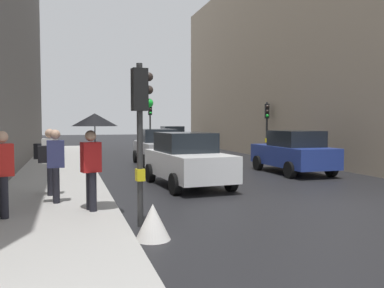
{
  "coord_description": "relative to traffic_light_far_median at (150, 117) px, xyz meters",
  "views": [
    {
      "loc": [
        -6.17,
        -8.47,
        2.11
      ],
      "look_at": [
        -0.5,
        10.01,
        1.06
      ],
      "focal_mm": 37.8,
      "sensor_mm": 36.0,
      "label": 1
    }
  ],
  "objects": [
    {
      "name": "car_white_compact",
      "position": [
        -2.14,
        -17.09,
        -1.58
      ],
      "size": [
        2.26,
        4.32,
        1.76
      ],
      "color": "silver",
      "rests_on": "ground"
    },
    {
      "name": "car_silver_hatchback",
      "position": [
        -1.62,
        -10.22,
        -1.58
      ],
      "size": [
        2.03,
        4.21,
        1.76
      ],
      "color": "#BCBCC1",
      "rests_on": "ground"
    },
    {
      "name": "building_facade_right",
      "position": [
        11.41,
        -6.79,
        3.56
      ],
      "size": [
        12.0,
        28.24,
        12.05
      ],
      "primitive_type": "cube",
      "color": "gray",
      "rests_on": "ground"
    },
    {
      "name": "traffic_light_mid_street",
      "position": [
        5.1,
        -8.76,
        -0.22
      ],
      "size": [
        0.33,
        0.45,
        3.25
      ],
      "color": "#2D2D2D",
      "rests_on": "ground"
    },
    {
      "name": "car_dark_suv",
      "position": [
        2.33,
        2.7,
        -1.58
      ],
      "size": [
        2.12,
        4.25,
        1.76
      ],
      "color": "black",
      "rests_on": "ground"
    },
    {
      "name": "traffic_light_far_median",
      "position": [
        0.0,
        0.0,
        0.0
      ],
      "size": [
        0.24,
        0.43,
        3.57
      ],
      "color": "#2D2D2D",
      "rests_on": "ground"
    },
    {
      "name": "traffic_light_near_left",
      "position": [
        -4.48,
        -21.76,
        -0.2
      ],
      "size": [
        0.44,
        0.27,
        3.27
      ],
      "color": "#2D2D2D",
      "rests_on": "ground"
    },
    {
      "name": "pedestrian_in_red_jacket",
      "position": [
        -7.15,
        -20.85,
        -1.33
      ],
      "size": [
        0.46,
        0.36,
        1.77
      ],
      "color": "black",
      "rests_on": "sidewalk_kerb"
    },
    {
      "name": "sidewalk_kerb",
      "position": [
        -6.29,
        -15.31,
        -2.38
      ],
      "size": [
        2.98,
        40.0,
        0.16
      ],
      "primitive_type": "cube",
      "color": "#A8A5A0",
      "rests_on": "ground"
    },
    {
      "name": "car_blue_van",
      "position": [
        2.95,
        -15.2,
        -1.58
      ],
      "size": [
        2.04,
        4.21,
        1.76
      ],
      "color": "navy",
      "rests_on": "ground"
    },
    {
      "name": "pedestrian_with_umbrella",
      "position": [
        -5.34,
        -20.68,
        -0.62
      ],
      "size": [
        1.0,
        1.0,
        2.14
      ],
      "color": "black",
      "rests_on": "sidewalk_kerb"
    },
    {
      "name": "warning_sign_triangle",
      "position": [
        -4.45,
        -22.75,
        -2.14
      ],
      "size": [
        0.64,
        0.64,
        0.65
      ],
      "primitive_type": "cone",
      "color": "silver",
      "rests_on": "ground"
    },
    {
      "name": "ground_plane",
      "position": [
        0.3,
        -21.31,
        -2.46
      ],
      "size": [
        120.0,
        120.0,
        0.0
      ],
      "primitive_type": "plane",
      "color": "black"
    },
    {
      "name": "pedestrian_with_black_backpack",
      "position": [
        -6.39,
        -18.43,
        -1.3
      ],
      "size": [
        0.6,
        0.36,
        1.77
      ],
      "color": "black",
      "rests_on": "sidewalk_kerb"
    },
    {
      "name": "pedestrian_with_grey_backpack",
      "position": [
        -6.22,
        -19.53,
        -1.3
      ],
      "size": [
        0.61,
        0.36,
        1.77
      ],
      "color": "black",
      "rests_on": "sidewalk_kerb"
    }
  ]
}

